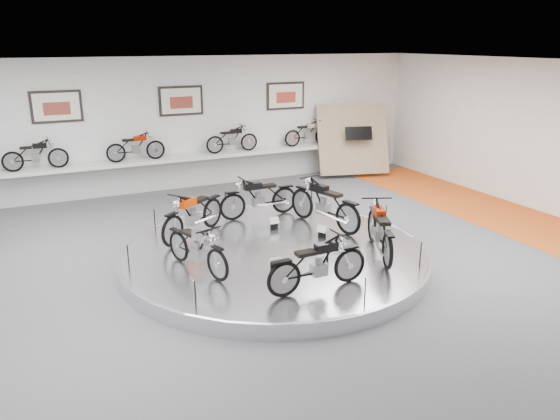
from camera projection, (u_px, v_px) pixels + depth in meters
name	position (u px, v px, depth m)	size (l,w,h in m)	color
floor	(281.00, 267.00, 11.19)	(16.00, 16.00, 0.00)	#4F4F52
ceiling	(281.00, 66.00, 9.99)	(16.00, 16.00, 0.00)	white
wall_back	(182.00, 124.00, 16.63)	(16.00, 16.00, 0.00)	white
orange_carpet_strip	(520.00, 221.00, 13.98)	(2.40, 12.60, 0.01)	#C1601A
dado_band	(185.00, 170.00, 17.04)	(15.68, 0.04, 1.10)	#BCBCBA
display_platform	(274.00, 255.00, 11.40)	(6.40, 6.40, 0.30)	silver
platform_rim	(274.00, 250.00, 11.37)	(6.40, 6.40, 0.10)	#B2B2BA
shelf	(186.00, 158.00, 16.67)	(11.00, 0.55, 0.10)	silver
poster_left	(57.00, 107.00, 14.95)	(1.35, 0.06, 0.88)	silver
poster_center	(181.00, 101.00, 16.38)	(1.35, 0.06, 0.88)	silver
poster_right	(286.00, 96.00, 17.82)	(1.35, 0.06, 0.88)	silver
display_panel	(353.00, 139.00, 18.37)	(2.40, 0.12, 2.40)	tan
shelf_bike_a	(35.00, 157.00, 14.82)	(1.22, 0.42, 0.73)	black
shelf_bike_b	(136.00, 149.00, 15.93)	(1.22, 0.42, 0.73)	#931701
shelf_bike_c	(232.00, 141.00, 17.16)	(1.22, 0.42, 0.73)	black
shelf_bike_d	(308.00, 135.00, 18.26)	(1.22, 0.42, 0.73)	#A3A4A7
bike_a	(324.00, 203.00, 12.55)	(1.92, 0.68, 1.13)	black
bike_b	(259.00, 197.00, 13.27)	(1.72, 0.61, 1.01)	black
bike_c	(193.00, 214.00, 11.91)	(1.79, 0.63, 1.05)	#CF3600
bike_d	(197.00, 247.00, 10.14)	(1.59, 0.56, 0.93)	#A3A4A7
bike_e	(318.00, 263.00, 9.37)	(1.65, 0.58, 0.97)	black
bike_f	(380.00, 229.00, 10.90)	(1.83, 0.65, 1.08)	#931701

